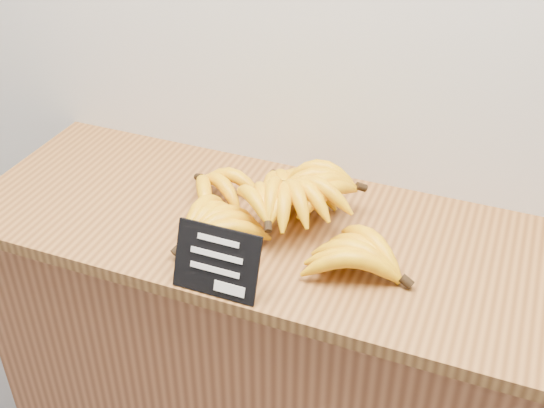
{
  "coord_description": "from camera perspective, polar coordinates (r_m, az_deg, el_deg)",
  "views": [
    {
      "loc": [
        0.23,
        1.62,
        1.82
      ],
      "look_at": [
        -0.2,
        2.7,
        1.02
      ],
      "focal_mm": 45.0,
      "sensor_mm": 36.0,
      "label": 1
    }
  ],
  "objects": [
    {
      "name": "counter",
      "position": [
        1.83,
        0.6,
        -14.09
      ],
      "size": [
        1.35,
        0.5,
        0.9
      ],
      "primitive_type": "cube",
      "color": "brown",
      "rests_on": "ground"
    },
    {
      "name": "banana_pile",
      "position": [
        1.46,
        0.97,
        -0.38
      ],
      "size": [
        0.55,
        0.44,
        0.12
      ],
      "color": "#E8AC09",
      "rests_on": "counter_top"
    },
    {
      "name": "chalkboard_sign",
      "position": [
        1.3,
        -4.67,
        -4.83
      ],
      "size": [
        0.17,
        0.06,
        0.13
      ],
      "primitive_type": "cube",
      "rotation": [
        -0.37,
        0.0,
        0.0
      ],
      "color": "black",
      "rests_on": "counter_top"
    },
    {
      "name": "counter_top",
      "position": [
        1.51,
        0.7,
        -2.3
      ],
      "size": [
        1.43,
        0.54,
        0.03
      ],
      "primitive_type": "cube",
      "color": "brown",
      "rests_on": "counter"
    }
  ]
}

